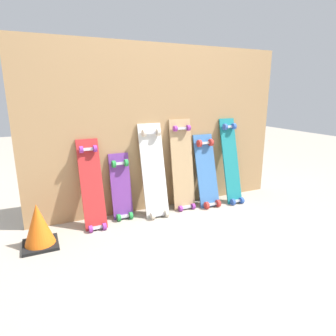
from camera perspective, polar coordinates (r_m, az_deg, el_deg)
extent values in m
plane|color=#A89E8E|center=(2.92, -0.58, -7.82)|extent=(12.00, 12.00, 0.00)
cube|color=tan|center=(2.78, -1.22, 7.52)|extent=(2.54, 0.04, 1.54)
cube|color=#B22626|center=(2.53, -14.69, -3.88)|extent=(0.18, 0.26, 0.81)
cube|color=#B7B7BF|center=(2.54, -13.73, -11.28)|extent=(0.08, 0.04, 0.03)
cube|color=#B7B7BF|center=(2.52, -15.47, 3.56)|extent=(0.08, 0.04, 0.03)
cylinder|color=purple|center=(2.51, -14.95, -11.51)|extent=(0.03, 0.06, 0.06)
cylinder|color=purple|center=(2.53, -12.37, -11.15)|extent=(0.03, 0.06, 0.06)
cylinder|color=purple|center=(2.50, -16.69, 3.48)|extent=(0.03, 0.06, 0.06)
cylinder|color=purple|center=(2.52, -14.13, 3.73)|extent=(0.03, 0.06, 0.06)
cube|color=#6B338C|center=(2.67, -9.19, -4.23)|extent=(0.18, 0.14, 0.65)
cube|color=#B7B7BF|center=(2.69, -8.58, -9.34)|extent=(0.08, 0.04, 0.03)
cube|color=#B7B7BF|center=(2.62, -9.52, 0.90)|extent=(0.08, 0.04, 0.03)
cylinder|color=#268C3F|center=(2.66, -9.66, -9.60)|extent=(0.03, 0.06, 0.06)
cylinder|color=#268C3F|center=(2.69, -7.31, -9.24)|extent=(0.03, 0.06, 0.06)
cylinder|color=#268C3F|center=(2.59, -10.62, 0.76)|extent=(0.03, 0.06, 0.06)
cylinder|color=#268C3F|center=(2.62, -8.23, 1.01)|extent=(0.03, 0.06, 0.06)
cube|color=silver|center=(2.68, -2.82, -1.16)|extent=(0.22, 0.24, 0.91)
cube|color=#B7B7BF|center=(2.70, -1.81, -9.10)|extent=(0.10, 0.04, 0.03)
cube|color=#B7B7BF|center=(2.66, -3.46, 6.89)|extent=(0.10, 0.04, 0.03)
cylinder|color=beige|center=(2.66, -3.05, -9.39)|extent=(0.03, 0.07, 0.07)
cylinder|color=beige|center=(2.71, -0.30, -8.91)|extent=(0.03, 0.07, 0.07)
cylinder|color=beige|center=(2.62, -4.74, 6.84)|extent=(0.03, 0.07, 0.07)
cylinder|color=beige|center=(2.67, -1.94, 7.03)|extent=(0.03, 0.07, 0.07)
cube|color=tan|center=(2.83, 2.85, -0.02)|extent=(0.23, 0.17, 0.94)
cube|color=#B7B7BF|center=(2.87, 3.57, -7.67)|extent=(0.10, 0.04, 0.03)
cube|color=#B7B7BF|center=(2.79, 2.57, 7.79)|extent=(0.10, 0.04, 0.03)
cylinder|color=purple|center=(2.83, 2.48, -7.98)|extent=(0.03, 0.05, 0.05)
cylinder|color=purple|center=(2.89, 4.97, -7.50)|extent=(0.03, 0.05, 0.05)
cylinder|color=purple|center=(2.74, 1.43, 7.74)|extent=(0.03, 0.05, 0.05)
cylinder|color=purple|center=(2.81, 4.02, 7.87)|extent=(0.03, 0.05, 0.05)
cube|color=#386BAD|center=(2.95, 7.58, -1.13)|extent=(0.22, 0.24, 0.77)
cube|color=#B7B7BF|center=(2.95, 8.53, -7.06)|extent=(0.10, 0.04, 0.03)
cube|color=#B7B7BF|center=(2.93, 7.13, 4.87)|extent=(0.10, 0.04, 0.03)
cylinder|color=red|center=(2.90, 7.60, -7.31)|extent=(0.03, 0.07, 0.07)
cylinder|color=red|center=(2.97, 9.80, -6.86)|extent=(0.03, 0.07, 0.07)
cylinder|color=red|center=(2.88, 6.18, 4.83)|extent=(0.03, 0.07, 0.07)
cylinder|color=red|center=(2.95, 8.42, 4.99)|extent=(0.03, 0.07, 0.07)
cube|color=#197A7F|center=(3.08, 12.25, 0.75)|extent=(0.18, 0.26, 0.92)
cube|color=#B7B7BF|center=(3.09, 13.26, -6.34)|extent=(0.08, 0.04, 0.03)
cube|color=#B7B7BF|center=(3.07, 11.79, 7.91)|extent=(0.08, 0.04, 0.03)
cylinder|color=#3359B2|center=(3.05, 12.64, -6.53)|extent=(0.03, 0.06, 0.06)
cylinder|color=#3359B2|center=(3.11, 14.26, -6.18)|extent=(0.03, 0.06, 0.06)
cylinder|color=#3359B2|center=(3.03, 11.15, 7.93)|extent=(0.03, 0.06, 0.06)
cylinder|color=#3359B2|center=(3.09, 12.81, 7.98)|extent=(0.03, 0.06, 0.06)
cube|color=black|center=(2.44, -23.74, -13.59)|extent=(0.25, 0.25, 0.02)
cone|color=orange|center=(2.37, -24.16, -10.01)|extent=(0.22, 0.22, 0.31)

